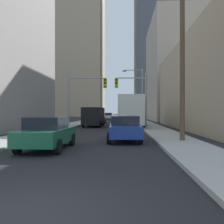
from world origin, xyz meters
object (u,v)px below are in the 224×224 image
Objects in this scene: sedan_green at (48,133)px; traffic_signal_far_right at (128,103)px; city_bus at (131,110)px; sedan_grey at (98,119)px; traffic_signal_near_left at (85,91)px; sedan_red at (123,118)px; traffic_signal_near_right at (132,91)px; cargo_van_black at (94,116)px; sedan_blue at (125,128)px; sedan_white at (108,116)px.

traffic_signal_far_right is at bearing 84.71° from sedan_green.
city_bus is 2.74× the size of sedan_green.
traffic_signal_far_right is (4.77, 51.53, 3.23)m from sedan_green.
traffic_signal_near_left reaches higher than sedan_grey.
sedan_red is at bearing 83.54° from sedan_green.
city_bus is at bearing 93.98° from traffic_signal_near_right.
sedan_red is at bearing 93.99° from city_bus.
cargo_van_black is 0.88× the size of traffic_signal_far_right.
city_bus is 13.41m from sedan_blue.
traffic_signal_near_right is at bearing -28.72° from cargo_van_black.
traffic_signal_near_right reaches higher than city_bus.
city_bus is 28.34m from sedan_white.
cargo_van_black is at bearing -88.84° from sedan_grey.
city_bus reaches higher than sedan_green.
city_bus is 5.74m from traffic_signal_near_left.
sedan_blue is 1.01× the size of sedan_grey.
sedan_blue is (3.60, -13.87, -0.52)m from cargo_van_black.
city_bus is at bearing 21.17° from traffic_signal_near_left.
traffic_signal_near_left is (-4.01, -15.60, 3.29)m from sedan_red.
sedan_grey is at bearing 100.33° from sedan_blue.
sedan_blue is 1.00× the size of sedan_white.
sedan_blue is 0.71× the size of traffic_signal_near_left.
traffic_signal_near_right is (4.48, -2.45, 2.74)m from cargo_van_black.
cargo_van_black is (-4.34, 0.53, -0.64)m from city_bus.
cargo_van_black reaches higher than sedan_grey.
sedan_white is at bearing 103.16° from sedan_red.
sedan_white is at bearing -124.21° from traffic_signal_far_right.
sedan_green is (-4.39, -16.67, -1.16)m from city_bus.
cargo_van_black reaches higher than sedan_red.
sedan_white is 8.92m from traffic_signal_far_right.
city_bus is 17.28m from sedan_green.
traffic_signal_near_left is 1.00× the size of traffic_signal_near_right.
sedan_red is at bearing 93.99° from traffic_signal_near_right.
traffic_signal_near_left is at bearing 92.25° from sedan_green.
traffic_signal_far_right is at bearing 89.38° from city_bus.
sedan_red is 0.70× the size of traffic_signal_near_right.
traffic_signal_far_right reaches higher than sedan_blue.
traffic_signal_far_right reaches higher than sedan_red.
cargo_van_black is 34.76m from traffic_signal_far_right.
traffic_signal_near_right is at bearing 85.59° from sedan_blue.
traffic_signal_near_left is 37.17m from traffic_signal_far_right.
traffic_signal_near_left is at bearing 110.28° from sedan_blue.
traffic_signal_near_left is at bearing -91.28° from sedan_white.
sedan_white is at bearing 98.43° from traffic_signal_near_right.
cargo_van_black is at bearing 104.54° from sedan_blue.
city_bus is 4.42m from cargo_van_black.
traffic_signal_far_right reaches higher than sedan_grey.
sedan_white is at bearing 88.72° from traffic_signal_near_left.
sedan_white is (0.18, 20.85, 0.00)m from sedan_grey.
sedan_blue is at bearing 42.43° from sedan_green.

